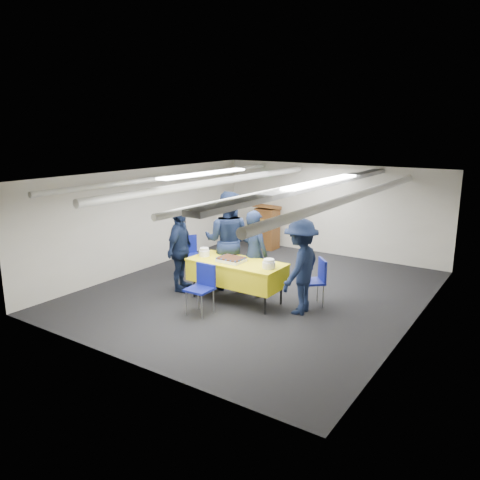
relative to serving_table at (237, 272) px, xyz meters
name	(u,v)px	position (x,y,z in m)	size (l,w,h in m)	color
ground	(258,291)	(0.06, 0.67, -0.56)	(7.00, 7.00, 0.00)	black
room_shell	(274,199)	(0.15, 1.08, 1.25)	(6.00, 7.00, 2.30)	beige
serving_table	(237,272)	(0.00, 0.00, 0.00)	(1.83, 0.82, 0.77)	black
sheet_cake	(231,259)	(-0.07, -0.07, 0.25)	(0.49, 0.38, 0.09)	white
plate_stack_left	(204,252)	(-0.72, -0.05, 0.29)	(0.21, 0.21, 0.16)	white
plate_stack_right	(269,264)	(0.72, -0.05, 0.29)	(0.23, 0.23, 0.17)	white
podium	(267,226)	(-1.54, 3.72, 0.05)	(0.62, 0.53, 1.25)	brown
chair_near	(203,284)	(-0.16, -0.82, -0.03)	(0.43, 0.43, 0.87)	gray
chair_right	(316,277)	(1.33, 0.63, -0.03)	(0.59, 0.59, 0.87)	gray
chair_left	(189,251)	(-1.79, 0.76, -0.03)	(0.59, 0.59, 0.87)	gray
sailor_a	(254,253)	(0.09, 0.47, 0.28)	(0.61, 0.40, 1.67)	black
sailor_b	(228,241)	(-0.56, 0.50, 0.43)	(0.96, 0.75, 1.98)	black
sailor_c	(180,250)	(-1.26, -0.14, 0.28)	(0.98, 0.41, 1.67)	black
sailor_d	(300,267)	(1.25, 0.14, 0.28)	(1.08, 0.62, 1.68)	black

